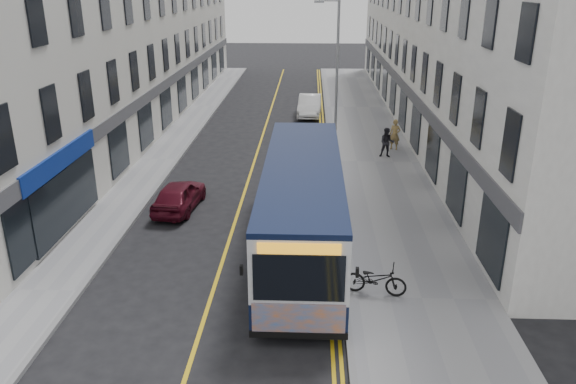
# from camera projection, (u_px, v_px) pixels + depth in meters

# --- Properties ---
(ground) EXTENTS (140.00, 140.00, 0.00)m
(ground) POSITION_uv_depth(u_px,v_px,m) (218.00, 277.00, 17.93)
(ground) COLOR black
(ground) RESTS_ON ground
(pavement_east) EXTENTS (4.50, 64.00, 0.12)m
(pavement_east) POSITION_uv_depth(u_px,v_px,m) (375.00, 163.00, 28.87)
(pavement_east) COLOR gray
(pavement_east) RESTS_ON ground
(pavement_west) EXTENTS (2.00, 64.00, 0.12)m
(pavement_west) POSITION_uv_depth(u_px,v_px,m) (159.00, 160.00, 29.30)
(pavement_west) COLOR gray
(pavement_west) RESTS_ON ground
(kerb_east) EXTENTS (0.18, 64.00, 0.13)m
(kerb_east) POSITION_uv_depth(u_px,v_px,m) (331.00, 162.00, 28.96)
(kerb_east) COLOR slate
(kerb_east) RESTS_ON ground
(kerb_west) EXTENTS (0.18, 64.00, 0.13)m
(kerb_west) POSITION_uv_depth(u_px,v_px,m) (178.00, 160.00, 29.26)
(kerb_west) COLOR slate
(kerb_west) RESTS_ON ground
(road_centre_line) EXTENTS (0.12, 64.00, 0.01)m
(road_centre_line) POSITION_uv_depth(u_px,v_px,m) (254.00, 162.00, 29.13)
(road_centre_line) COLOR gold
(road_centre_line) RESTS_ON ground
(road_dbl_yellow_inner) EXTENTS (0.10, 64.00, 0.01)m
(road_dbl_yellow_inner) POSITION_uv_depth(u_px,v_px,m) (322.00, 163.00, 29.00)
(road_dbl_yellow_inner) COLOR gold
(road_dbl_yellow_inner) RESTS_ON ground
(road_dbl_yellow_outer) EXTENTS (0.10, 64.00, 0.01)m
(road_dbl_yellow_outer) POSITION_uv_depth(u_px,v_px,m) (326.00, 163.00, 28.99)
(road_dbl_yellow_outer) COLOR gold
(road_dbl_yellow_outer) RESTS_ON ground
(terrace_east) EXTENTS (6.00, 46.00, 13.00)m
(terrace_east) POSITION_uv_depth(u_px,v_px,m) (450.00, 20.00, 34.79)
(terrace_east) COLOR white
(terrace_east) RESTS_ON ground
(terrace_west) EXTENTS (6.00, 46.00, 13.00)m
(terrace_west) POSITION_uv_depth(u_px,v_px,m) (124.00, 20.00, 35.57)
(terrace_west) COLOR beige
(terrace_west) RESTS_ON ground
(streetlamp) EXTENTS (1.32, 0.18, 8.00)m
(streetlamp) POSITION_uv_depth(u_px,v_px,m) (335.00, 72.00, 29.28)
(streetlamp) COLOR #93979B
(streetlamp) RESTS_ON ground
(city_bus) EXTENTS (2.60, 11.13, 3.23)m
(city_bus) POSITION_uv_depth(u_px,v_px,m) (303.00, 204.00, 19.00)
(city_bus) COLOR black
(city_bus) RESTS_ON ground
(bicycle) EXTENTS (1.93, 1.00, 0.97)m
(bicycle) POSITION_uv_depth(u_px,v_px,m) (375.00, 279.00, 16.57)
(bicycle) COLOR black
(bicycle) RESTS_ON pavement_east
(pedestrian_near) EXTENTS (0.71, 0.59, 1.66)m
(pedestrian_near) POSITION_uv_depth(u_px,v_px,m) (395.00, 135.00, 30.66)
(pedestrian_near) COLOR #9A7D46
(pedestrian_near) RESTS_ON pavement_east
(pedestrian_far) EXTENTS (0.82, 0.67, 1.56)m
(pedestrian_far) POSITION_uv_depth(u_px,v_px,m) (387.00, 143.00, 29.33)
(pedestrian_far) COLOR black
(pedestrian_far) RESTS_ON pavement_east
(car_white) EXTENTS (1.66, 4.32, 1.40)m
(car_white) POSITION_uv_depth(u_px,v_px,m) (310.00, 106.00, 38.85)
(car_white) COLOR white
(car_white) RESTS_ON ground
(car_maroon) EXTENTS (1.82, 3.74, 1.23)m
(car_maroon) POSITION_uv_depth(u_px,v_px,m) (179.00, 195.00, 22.97)
(car_maroon) COLOR #510D1C
(car_maroon) RESTS_ON ground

